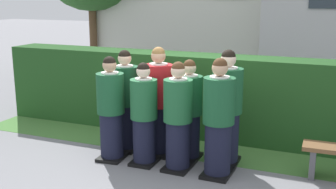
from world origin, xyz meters
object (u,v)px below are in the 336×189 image
at_px(student_front_row_0, 111,111).
at_px(student_rear_row_3, 227,110).
at_px(student_front_row_3, 218,121).
at_px(student_rear_row_2, 189,113).
at_px(student_rear_row_0, 126,103).
at_px(student_in_red_blazer, 159,104).
at_px(student_front_row_2, 178,119).
at_px(student_front_row_1, 144,117).

xyz_separation_m(student_front_row_0, student_rear_row_3, (1.67, 0.51, 0.06)).
relative_size(student_front_row_3, student_rear_row_2, 1.08).
distance_m(student_rear_row_0, student_in_red_blazer, 0.58).
bearing_deg(student_front_row_0, student_front_row_2, 0.58).
xyz_separation_m(student_front_row_2, student_front_row_3, (0.60, 0.01, 0.04)).
relative_size(student_front_row_1, student_rear_row_3, 0.89).
xyz_separation_m(student_front_row_2, student_rear_row_3, (0.58, 0.50, 0.07)).
relative_size(student_front_row_2, student_rear_row_3, 0.92).
bearing_deg(student_rear_row_2, student_front_row_1, -141.18).
xyz_separation_m(student_rear_row_0, student_rear_row_2, (1.09, 0.00, -0.04)).
relative_size(student_front_row_0, student_front_row_1, 1.04).
height_order(student_front_row_1, student_front_row_2, student_front_row_2).
distance_m(student_front_row_1, student_rear_row_2, 0.71).
xyz_separation_m(student_rear_row_2, student_rear_row_3, (0.58, 0.04, 0.09)).
height_order(student_in_red_blazer, student_rear_row_2, student_in_red_blazer).
distance_m(student_front_row_2, student_front_row_3, 0.60).
height_order(student_front_row_2, student_rear_row_0, student_rear_row_0).
xyz_separation_m(student_front_row_1, student_front_row_3, (1.14, -0.00, 0.07)).
xyz_separation_m(student_front_row_3, student_rear_row_2, (-0.59, 0.45, -0.06)).
bearing_deg(student_rear_row_3, student_front_row_2, -139.59).
distance_m(student_front_row_0, student_front_row_3, 1.69).
relative_size(student_front_row_3, student_rear_row_0, 1.02).
bearing_deg(student_rear_row_0, student_rear_row_2, 0.07).
bearing_deg(student_in_red_blazer, student_front_row_3, -22.91).
bearing_deg(student_rear_row_0, student_front_row_3, -14.83).
height_order(student_in_red_blazer, student_rear_row_3, student_rear_row_3).
bearing_deg(student_in_red_blazer, student_rear_row_3, 1.06).
distance_m(student_front_row_1, student_rear_row_0, 0.70).
relative_size(student_front_row_3, student_in_red_blazer, 0.97).
xyz_separation_m(student_front_row_1, student_rear_row_0, (-0.54, 0.44, 0.05)).
height_order(student_front_row_2, student_rear_row_3, student_rear_row_3).
relative_size(student_rear_row_0, student_rear_row_3, 0.95).
distance_m(student_front_row_2, student_rear_row_2, 0.45).
relative_size(student_front_row_0, student_front_row_3, 0.96).
height_order(student_front_row_0, student_in_red_blazer, student_in_red_blazer).
relative_size(student_front_row_0, student_rear_row_3, 0.93).
height_order(student_front_row_0, student_front_row_3, student_front_row_3).
distance_m(student_front_row_2, student_rear_row_3, 0.77).
bearing_deg(student_front_row_2, student_in_red_blazer, 137.04).
relative_size(student_front_row_2, student_in_red_blazer, 0.93).
xyz_separation_m(student_rear_row_0, student_rear_row_3, (1.67, 0.04, 0.04)).
height_order(student_front_row_1, student_rear_row_3, student_rear_row_3).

